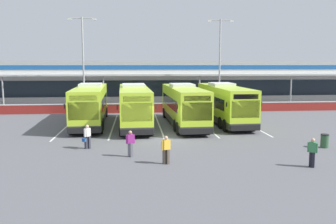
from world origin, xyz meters
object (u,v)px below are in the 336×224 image
at_px(litter_bin, 325,141).
at_px(pedestrian_with_handbag, 87,136).
at_px(coach_bus_leftmost, 90,105).
at_px(coach_bus_right_centre, 224,104).
at_px(lamp_post_centre, 220,58).
at_px(pedestrian_child, 130,143).
at_px(lamp_post_west, 83,58).
at_px(pedestrian_near_bin, 312,152).
at_px(pedestrian_in_dark_coat, 166,149).
at_px(coach_bus_centre, 184,106).
at_px(coach_bus_left_centre, 134,106).

bearing_deg(litter_bin, pedestrian_with_handbag, 175.83).
xyz_separation_m(coach_bus_leftmost, pedestrian_with_handbag, (0.96, -9.77, -0.93)).
relative_size(coach_bus_right_centre, pedestrian_with_handbag, 7.55).
distance_m(lamp_post_centre, litter_bin, 21.86).
distance_m(coach_bus_right_centre, pedestrian_child, 15.00).
distance_m(coach_bus_leftmost, litter_bin, 20.18).
bearing_deg(pedestrian_child, lamp_post_west, 104.81).
bearing_deg(pedestrian_near_bin, pedestrian_in_dark_coat, 170.34).
relative_size(coach_bus_centre, pedestrian_near_bin, 7.55).
relative_size(lamp_post_centre, litter_bin, 11.83).
relative_size(pedestrian_child, lamp_post_centre, 0.15).
bearing_deg(pedestrian_child, pedestrian_in_dark_coat, -41.16).
distance_m(pedestrian_child, lamp_post_centre, 25.19).
distance_m(coach_bus_left_centre, litter_bin, 16.26).
bearing_deg(coach_bus_left_centre, coach_bus_right_centre, 6.58).
distance_m(coach_bus_left_centre, pedestrian_in_dark_coat, 13.02).
xyz_separation_m(coach_bus_leftmost, coach_bus_left_centre, (4.07, -1.04, 0.00)).
bearing_deg(coach_bus_leftmost, coach_bus_left_centre, -14.31).
relative_size(coach_bus_centre, lamp_post_centre, 1.11).
bearing_deg(pedestrian_with_handbag, lamp_post_centre, 55.43).
bearing_deg(pedestrian_with_handbag, coach_bus_left_centre, 70.39).
height_order(coach_bus_right_centre, pedestrian_child, coach_bus_right_centre).
xyz_separation_m(coach_bus_right_centre, pedestrian_child, (-8.84, -12.08, -0.91)).
xyz_separation_m(lamp_post_west, lamp_post_centre, (16.46, 0.50, 0.00)).
xyz_separation_m(pedestrian_in_dark_coat, lamp_post_centre, (8.71, 23.91, 5.42)).
height_order(pedestrian_with_handbag, pedestrian_near_bin, same).
bearing_deg(pedestrian_in_dark_coat, pedestrian_with_handbag, 140.02).
relative_size(pedestrian_with_handbag, litter_bin, 1.74).
bearing_deg(coach_bus_centre, pedestrian_in_dark_coat, -102.05).
xyz_separation_m(coach_bus_left_centre, pedestrian_near_bin, (9.74, -14.21, -0.91)).
xyz_separation_m(coach_bus_centre, coach_bus_right_centre, (4.08, 1.07, 0.00)).
xyz_separation_m(coach_bus_left_centre, litter_bin, (12.84, -9.90, -1.32)).
bearing_deg(coach_bus_left_centre, pedestrian_near_bin, -55.57).
bearing_deg(coach_bus_leftmost, pedestrian_in_dark_coat, -67.06).
xyz_separation_m(pedestrian_with_handbag, lamp_post_centre, (13.63, 19.78, 5.43)).
height_order(pedestrian_with_handbag, pedestrian_in_dark_coat, same).
relative_size(coach_bus_leftmost, pedestrian_in_dark_coat, 7.55).
distance_m(coach_bus_leftmost, pedestrian_with_handbag, 9.86).
distance_m(pedestrian_near_bin, lamp_post_west, 29.80).
distance_m(coach_bus_centre, coach_bus_right_centre, 4.22).
xyz_separation_m(pedestrian_near_bin, lamp_post_centre, (0.78, 25.26, 5.42)).
bearing_deg(pedestrian_near_bin, lamp_post_west, 122.34).
bearing_deg(coach_bus_centre, pedestrian_near_bin, -69.80).
height_order(coach_bus_centre, pedestrian_in_dark_coat, coach_bus_centre).
height_order(coach_bus_left_centre, litter_bin, coach_bus_left_centre).
height_order(coach_bus_left_centre, pedestrian_in_dark_coat, coach_bus_left_centre).
relative_size(coach_bus_right_centre, litter_bin, 13.16).
distance_m(pedestrian_child, litter_bin, 13.11).
distance_m(pedestrian_child, pedestrian_near_bin, 10.43).
relative_size(pedestrian_child, litter_bin, 1.74).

